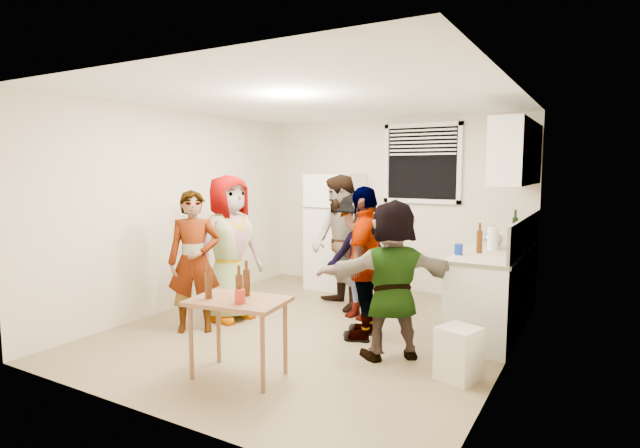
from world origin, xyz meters
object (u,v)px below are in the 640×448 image
Objects in this scene: red_cup at (240,303)px; guest_grey at (231,319)px; blue_cup at (458,255)px; guest_black at (364,337)px; trash_bin at (459,351)px; serving_table at (240,376)px; beer_bottle_table at (239,302)px; guest_back_left at (340,308)px; beer_bottle_counter at (479,253)px; kettle at (492,248)px; guest_orange at (391,357)px; wine_bottle at (514,239)px; guest_back_right at (357,318)px; guest_stripe at (196,330)px; refrigerator at (335,231)px.

red_cup is 1.95m from guest_grey.
blue_cup is 0.07× the size of guest_black.
guest_grey is at bearing 172.37° from trash_bin.
beer_bottle_table is at bearing -43.90° from serving_table.
guest_grey is at bearing 132.47° from serving_table.
guest_black is (0.74, -0.86, 0.00)m from guest_back_left.
kettle is at bearing 83.54° from beer_bottle_counter.
kettle is at bearing 57.69° from serving_table.
kettle is at bearing 59.37° from beer_bottle_table.
guest_black is at bearing -79.40° from guest_orange.
beer_bottle_table is at bearing -124.67° from beer_bottle_counter.
red_cup is 0.07× the size of guest_black.
guest_back_right is (-1.53, -1.35, -0.90)m from wine_bottle.
guest_back_left is (0.91, 1.05, 0.00)m from guest_grey.
red_cup is 1.68m from guest_stripe.
refrigerator is 6.87× the size of kettle.
wine_bottle is 1.15× the size of beer_bottle_counter.
guest_orange is (0.81, -0.96, 0.00)m from guest_back_right.
beer_bottle_counter is at bearing 109.60° from guest_black.
guest_back_right is at bearing -160.41° from guest_black.
serving_table is 0.47× the size of guest_back_left.
kettle is 0.55× the size of trash_bin.
wine_bottle is at bearing 57.31° from guest_back_right.
beer_bottle_counter is at bearing 55.33° from beer_bottle_table.
beer_bottle_table is 0.13× the size of guest_grey.
refrigerator is at bearing 156.54° from guest_back_left.
guest_grey is at bearing 132.72° from red_cup.
guest_back_left is at bearing 164.40° from blue_cup.
trash_bin is at bearing -90.82° from wine_bottle.
beer_bottle_counter is 0.16× the size of guest_orange.
blue_cup is 0.50× the size of beer_bottle_table.
beer_bottle_counter is 0.16× the size of guest_back_right.
kettle is (2.40, -0.77, 0.05)m from refrigerator.
wine_bottle is 3.65m from guest_grey.
guest_back_right is 0.69m from guest_black.
guest_black reaches higher than guest_stripe.
beer_bottle_table reaches higher than guest_back_left.
serving_table is 0.54× the size of guest_back_right.
trash_bin reaches higher than guest_orange.
refrigerator is 1.00× the size of guest_back_left.
blue_cup is 2.33m from beer_bottle_table.
trash_bin is 1.29m from guest_black.
blue_cup is 1.31m from guest_black.
trash_bin is 1.88m from serving_table.
beer_bottle_counter is at bearing 56.44° from red_cup.
guest_black is at bearing -54.15° from refrigerator.
refrigerator is 3.45m from beer_bottle_table.
beer_bottle_counter is at bearing 95.48° from trash_bin.
kettle reaches higher than red_cup.
red_cup is at bearing -123.21° from blue_cup.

